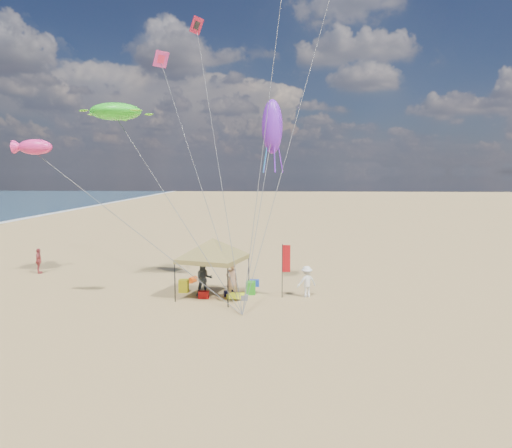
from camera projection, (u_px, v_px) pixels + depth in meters
The scene contains 20 objects.
ground at pixel (253, 319), 21.43m from camera, with size 280.00×280.00×0.00m, color tan.
canopy_tent at pixel (213, 240), 24.90m from camera, with size 5.68×5.68×3.65m.
feather_flag at pixel (285, 262), 24.94m from camera, with size 0.44×0.04×2.87m.
cooler_red at pixel (204, 295), 24.98m from camera, with size 0.54×0.38×0.38m, color #B80F0E.
cooler_blue at pixel (254, 283), 27.62m from camera, with size 0.54×0.38×0.38m, color #153CB1.
bag_navy at pixel (230, 293), 25.35m from camera, with size 0.36×0.36×0.60m, color #0D0D3B.
bag_orange at pixel (192, 280), 28.53m from camera, with size 0.36×0.36×0.60m, color #D8490C.
chair_green at pixel (251, 288), 25.80m from camera, with size 0.50×0.50×0.70m, color green.
chair_yellow at pixel (184, 286), 26.28m from camera, with size 0.50×0.50×0.70m, color #D1CB17.
crate_grey at pixel (244, 298), 24.61m from camera, with size 0.34×0.30×0.28m, color slate.
beach_cart at pixel (236, 296), 24.74m from camera, with size 0.90×0.50×0.24m, color #DFF71B.
person_near_a at pixel (232, 280), 24.93m from camera, with size 0.70×0.46×1.93m, color tan.
person_near_b at pixel (204, 279), 25.40m from camera, with size 0.90×0.71×1.86m, color #3D4853.
person_near_c at pixel (307, 282), 25.19m from camera, with size 1.07×0.62×1.66m, color white.
person_far_a at pixel (39, 261), 31.04m from camera, with size 0.97×0.40×1.66m, color #B34546.
turtle_kite at pixel (116, 112), 27.01m from camera, with size 2.91×2.33×0.97m, color #2EDF25.
fish_kite at pixel (35, 147), 22.90m from camera, with size 1.66×0.83×0.74m, color #FF2D86.
squid_kite at pixel (272, 127), 26.31m from camera, with size 1.15×1.15×2.99m, color #7624D7.
stunt_kite_pink at pixel (161, 59), 33.56m from camera, with size 1.12×0.04×1.12m, color #E33691.
stunt_kite_red at pixel (197, 25), 32.23m from camera, with size 1.07×0.04×1.07m, color red.
Camera 1 is at (1.22, -20.80, 6.62)m, focal length 33.39 mm.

